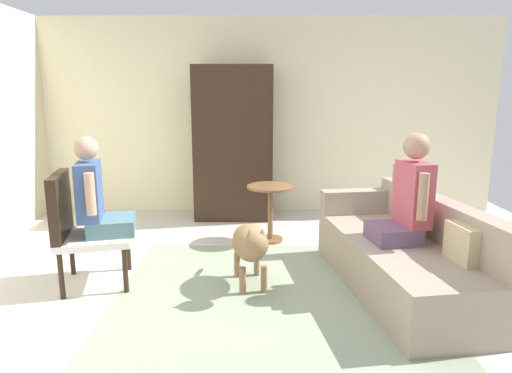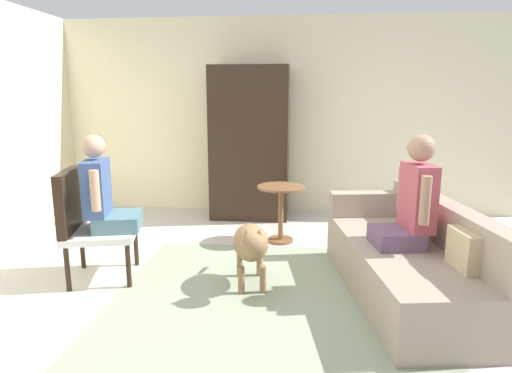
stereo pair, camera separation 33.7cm
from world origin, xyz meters
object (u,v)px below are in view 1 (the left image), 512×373
object	(u,v)px
couch	(404,256)
round_end_table	(270,203)
armoire_cabinet	(234,144)
person_on_armchair	(96,197)
dog	(251,244)
person_on_couch	(408,198)
armchair	(78,222)

from	to	relation	value
couch	round_end_table	world-z (taller)	couch
round_end_table	armoire_cabinet	xyz separation A→B (m)	(-0.47, 1.03, 0.57)
couch	round_end_table	distance (m)	1.69
person_on_armchair	round_end_table	xyz separation A→B (m)	(1.53, 1.17, -0.35)
person_on_armchair	round_end_table	distance (m)	1.96
dog	armoire_cabinet	world-z (taller)	armoire_cabinet
person_on_couch	dog	world-z (taller)	person_on_couch
round_end_table	couch	bearing A→B (deg)	-47.48
person_on_armchair	dog	bearing A→B (deg)	-3.13
couch	round_end_table	size ratio (longest dim) A/B	3.29
round_end_table	dog	distance (m)	1.26
armchair	person_on_armchair	world-z (taller)	person_on_armchair
couch	person_on_armchair	bearing A→B (deg)	178.53
dog	armoire_cabinet	distance (m)	2.37
armoire_cabinet	dog	bearing A→B (deg)	-83.06
couch	dog	bearing A→B (deg)	-179.81
person_on_couch	round_end_table	size ratio (longest dim) A/B	1.40
couch	person_on_armchair	xyz separation A→B (m)	(-2.67, 0.07, 0.50)
couch	dog	distance (m)	1.34
armoire_cabinet	round_end_table	bearing A→B (deg)	-65.27
couch	dog	world-z (taller)	couch
round_end_table	armoire_cabinet	bearing A→B (deg)	114.73
person_on_couch	person_on_armchair	xyz separation A→B (m)	(-2.65, 0.10, -0.02)
round_end_table	dog	world-z (taller)	round_end_table
person_on_couch	dog	size ratio (longest dim) A/B	1.07
person_on_couch	dog	distance (m)	1.38
dog	armoire_cabinet	bearing A→B (deg)	96.94
couch	person_on_couch	bearing A→B (deg)	-118.80
person_on_armchair	couch	bearing A→B (deg)	-1.47
couch	armchair	world-z (taller)	armchair
couch	armoire_cabinet	size ratio (longest dim) A/B	1.06
armoire_cabinet	person_on_couch	bearing A→B (deg)	-55.37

